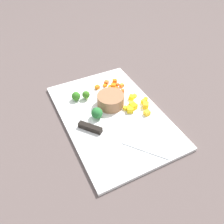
{
  "coord_description": "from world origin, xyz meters",
  "views": [
    {
      "loc": [
        -0.5,
        0.25,
        0.55
      ],
      "look_at": [
        0.0,
        0.0,
        0.02
      ],
      "focal_mm": 36.69,
      "sensor_mm": 36.0,
      "label": 1
    }
  ],
  "objects": [
    {
      "name": "carrot_dice_3",
      "position": [
        0.12,
        -0.05,
        0.02
      ],
      "size": [
        0.02,
        0.01,
        0.01
      ],
      "primitive_type": "cube",
      "rotation": [
        0.0,
        0.0,
        1.24
      ],
      "color": "orange",
      "rests_on": "cutting_board"
    },
    {
      "name": "cutting_board",
      "position": [
        0.0,
        0.0,
        0.01
      ],
      "size": [
        0.49,
        0.32,
        0.01
      ],
      "primitive_type": "cube",
      "color": "white",
      "rests_on": "ground_plane"
    },
    {
      "name": "carrot_dice_11",
      "position": [
        0.15,
        -0.01,
        0.02
      ],
      "size": [
        0.02,
        0.02,
        0.01
      ],
      "primitive_type": "cube",
      "rotation": [
        0.0,
        0.0,
        0.4
      ],
      "color": "orange",
      "rests_on": "cutting_board"
    },
    {
      "name": "carrot_dice_9",
      "position": [
        0.13,
        -0.06,
        0.02
      ],
      "size": [
        0.02,
        0.02,
        0.01
      ],
      "primitive_type": "cube",
      "rotation": [
        0.0,
        0.0,
        2.43
      ],
      "color": "orange",
      "rests_on": "cutting_board"
    },
    {
      "name": "chef_knife",
      "position": [
        -0.07,
        0.06,
        0.02
      ],
      "size": [
        0.25,
        0.2,
        0.02
      ],
      "rotation": [
        0.0,
        0.0,
        3.82
      ],
      "color": "silver",
      "rests_on": "cutting_board"
    },
    {
      "name": "pepper_dice_9",
      "position": [
        -0.06,
        -0.1,
        0.02
      ],
      "size": [
        0.02,
        0.02,
        0.02
      ],
      "primitive_type": "cube",
      "rotation": [
        0.0,
        0.0,
        0.06
      ],
      "color": "yellow",
      "rests_on": "cutting_board"
    },
    {
      "name": "pepper_dice_3",
      "position": [
        0.01,
        -0.14,
        0.02
      ],
      "size": [
        0.02,
        0.02,
        0.01
      ],
      "primitive_type": "cube",
      "rotation": [
        0.0,
        0.0,
        2.38
      ],
      "color": "yellow",
      "rests_on": "cutting_board"
    },
    {
      "name": "broccoli_floret_1",
      "position": [
        0.11,
        0.05,
        0.03
      ],
      "size": [
        0.03,
        0.03,
        0.03
      ],
      "color": "#8FB054",
      "rests_on": "cutting_board"
    },
    {
      "name": "pepper_dice_7",
      "position": [
        -0.0,
        -0.05,
        0.02
      ],
      "size": [
        0.02,
        0.02,
        0.01
      ],
      "primitive_type": "cube",
      "rotation": [
        0.0,
        0.0,
        0.6
      ],
      "color": "yellow",
      "rests_on": "cutting_board"
    },
    {
      "name": "carrot_dice_4",
      "position": [
        0.08,
        -0.07,
        0.02
      ],
      "size": [
        0.02,
        0.02,
        0.01
      ],
      "primitive_type": "cube",
      "rotation": [
        0.0,
        0.0,
        1.88
      ],
      "color": "orange",
      "rests_on": "cutting_board"
    },
    {
      "name": "ground_plane",
      "position": [
        0.0,
        0.0,
        0.0
      ],
      "size": [
        4.0,
        4.0,
        0.0
      ],
      "primitive_type": "plane",
      "color": "#584B48"
    },
    {
      "name": "pepper_dice_2",
      "position": [
        -0.02,
        -0.12,
        0.02
      ],
      "size": [
        0.03,
        0.03,
        0.02
      ],
      "primitive_type": "cube",
      "rotation": [
        0.0,
        0.0,
        2.53
      ],
      "color": "yellow",
      "rests_on": "cutting_board"
    },
    {
      "name": "carrot_dice_8",
      "position": [
        0.09,
        -0.09,
        0.02
      ],
      "size": [
        0.02,
        0.02,
        0.01
      ],
      "primitive_type": "cube",
      "rotation": [
        0.0,
        0.0,
        2.58
      ],
      "color": "orange",
      "rests_on": "cutting_board"
    },
    {
      "name": "pepper_dice_0",
      "position": [
        0.04,
        -0.1,
        0.02
      ],
      "size": [
        0.03,
        0.03,
        0.02
      ],
      "primitive_type": "cube",
      "rotation": [
        0.0,
        0.0,
        2.28
      ],
      "color": "yellow",
      "rests_on": "cutting_board"
    },
    {
      "name": "carrot_dice_2",
      "position": [
        0.11,
        -0.04,
        0.02
      ],
      "size": [
        0.01,
        0.01,
        0.01
      ],
      "primitive_type": "cube",
      "rotation": [
        0.0,
        0.0,
        1.78
      ],
      "color": "orange",
      "rests_on": "cutting_board"
    },
    {
      "name": "carrot_dice_1",
      "position": [
        0.13,
        -0.07,
        0.02
      ],
      "size": [
        0.02,
        0.02,
        0.01
      ],
      "primitive_type": "cube",
      "rotation": [
        0.0,
        0.0,
        2.43
      ],
      "color": "orange",
      "rests_on": "cutting_board"
    },
    {
      "name": "pepper_dice_1",
      "position": [
        -0.0,
        -0.13,
        0.02
      ],
      "size": [
        0.02,
        0.02,
        0.02
      ],
      "primitive_type": "cube",
      "rotation": [
        0.0,
        0.0,
        1.86
      ],
      "color": "yellow",
      "rests_on": "cutting_board"
    },
    {
      "name": "carrot_dice_6",
      "position": [
        0.12,
        -0.1,
        0.02
      ],
      "size": [
        0.02,
        0.02,
        0.01
      ],
      "primitive_type": "cube",
      "rotation": [
        0.0,
        0.0,
        1.76
      ],
      "color": "orange",
      "rests_on": "cutting_board"
    },
    {
      "name": "broccoli_floret_0",
      "position": [
        0.01,
        0.05,
        0.03
      ],
      "size": [
        0.04,
        0.04,
        0.04
      ],
      "color": "#8DC163",
      "rests_on": "cutting_board"
    },
    {
      "name": "carrot_dice_5",
      "position": [
        0.15,
        -0.05,
        0.02
      ],
      "size": [
        0.01,
        0.01,
        0.01
      ],
      "primitive_type": "cube",
      "rotation": [
        0.0,
        0.0,
        0.16
      ],
      "color": "orange",
      "rests_on": "cutting_board"
    },
    {
      "name": "carrot_dice_12",
      "position": [
        0.16,
        -0.09,
        0.02
      ],
      "size": [
        0.02,
        0.02,
        0.02
      ],
      "primitive_type": "cube",
      "rotation": [
        0.0,
        0.0,
        2.81
      ],
      "color": "orange",
      "rests_on": "cutting_board"
    },
    {
      "name": "carrot_dice_0",
      "position": [
        0.16,
        -0.06,
        0.02
      ],
      "size": [
        0.02,
        0.02,
        0.01
      ],
      "primitive_type": "cube",
      "rotation": [
        0.0,
        0.0,
        2.27
      ],
      "color": "orange",
      "rests_on": "cutting_board"
    },
    {
      "name": "pepper_dice_4",
      "position": [
        0.01,
        -0.08,
        0.02
      ],
      "size": [
        0.02,
        0.02,
        0.01
      ],
      "primitive_type": "cube",
      "rotation": [
        0.0,
        0.0,
        2.51
      ],
      "color": "yellow",
      "rests_on": "cutting_board"
    },
    {
      "name": "carrot_dice_10",
      "position": [
        0.12,
        -0.08,
        0.02
      ],
      "size": [
        0.01,
        0.01,
        0.01
      ],
      "primitive_type": "cube",
      "rotation": [
        0.0,
        0.0,
        1.76
      ],
      "color": "orange",
      "rests_on": "cutting_board"
    },
    {
      "name": "prep_bowl",
      "position": [
        0.04,
        -0.02,
        0.03
      ],
      "size": [
        0.09,
        0.09,
        0.04
      ],
      "primitive_type": "cylinder",
      "color": "#966845",
      "rests_on": "cutting_board"
    },
    {
      "name": "pepper_dice_6",
      "position": [
        0.04,
        -0.11,
        0.02
      ],
      "size": [
        0.02,
        0.02,
        0.01
      ],
      "primitive_type": "cube",
      "rotation": [
        0.0,
        0.0,
        0.33
      ],
      "color": "yellow",
      "rests_on": "cutting_board"
    },
    {
      "name": "pepper_dice_8",
      "position": [
        -0.01,
        -0.08,
        0.02
      ],
      "size": [
        0.02,
        0.02,
        0.02
      ],
      "primitive_type": "cube",
      "rotation": [
        0.0,
        0.0,
        1.72
      ],
      "color": "yellow",
      "rests_on": "cutting_board"
    },
    {
      "name": "broccoli_floret_2",
      "position": [
        0.13,
        0.08,
        0.03
      ],
      "size": [
        0.03,
        0.03,
        0.03
      ],
      "color": "#95BE69",
      "rests_on": "cutting_board"
    },
    {
      "name": "carrot_dice_13",
      "position": [
        0.08,
        -0.08,
        0.02
      ],
      "size": [
        0.01,
        0.01,
        0.01
      ],
      "primitive_type": "cube",
      "rotation": [
        0.0,
        0.0,
        2.97
      ],
      "color": "orange",
      "rests_on": "cutting_board"
    },
    {
      "name": "carrot_dice_7",
      "position": [
        0.13,
        -0.09,
        0.02
      ],
      "size": [
        0.02,
        0.02,
        0.01
      ],
      "primitive_type": "cube",
      "rotation": [
        0.0,
        0.0,
        0.56
      ],
      "color": "orange",
      "rests_on": "cutting_board"
    },
    {
      "name": "pepper_dice_5",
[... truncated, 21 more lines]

